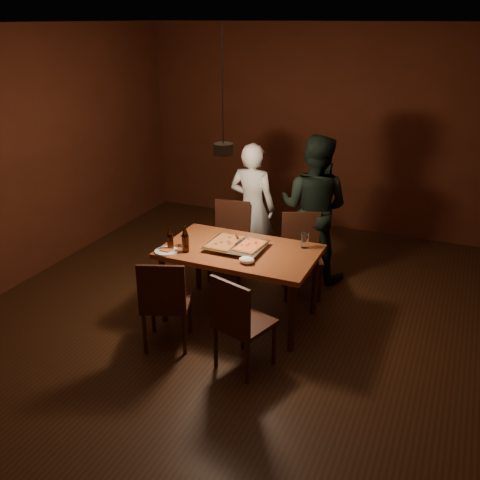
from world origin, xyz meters
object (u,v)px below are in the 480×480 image
at_px(chair_far_left, 230,233).
at_px(chair_near_left, 164,297).
at_px(beer_bottle_a, 170,239).
at_px(beer_bottle_b, 185,240).
at_px(diner_white, 252,207).
at_px(chair_near_right, 238,316).
at_px(diner_dark, 314,208).
at_px(dining_table, 240,256).
at_px(plate_slice, 166,251).
at_px(pizza_tray, 236,246).
at_px(chair_far_right, 301,246).
at_px(pendant_lamp, 223,148).

xyz_separation_m(chair_far_left, chair_near_left, (0.09, -1.63, 0.00)).
bearing_deg(beer_bottle_a, chair_near_left, -66.61).
relative_size(beer_bottle_b, diner_white, 0.17).
height_order(chair_far_left, chair_near_right, same).
bearing_deg(beer_bottle_a, chair_near_right, -29.98).
bearing_deg(chair_near_right, diner_dark, 106.38).
relative_size(chair_far_left, diner_white, 0.32).
xyz_separation_m(dining_table, chair_near_right, (0.35, -0.83, -0.14)).
xyz_separation_m(chair_near_left, beer_bottle_a, (-0.22, 0.51, 0.33)).
height_order(dining_table, plate_slice, plate_slice).
distance_m(pizza_tray, diner_white, 1.20).
bearing_deg(diner_white, chair_far_right, 153.12).
relative_size(dining_table, chair_near_left, 2.78).
relative_size(chair_far_right, pizza_tray, 1.01).
bearing_deg(beer_bottle_b, plate_slice, -156.36).
relative_size(dining_table, chair_far_right, 2.70).
relative_size(chair_near_right, beer_bottle_a, 2.23).
bearing_deg(beer_bottle_b, diner_white, 85.60).
bearing_deg(chair_far_right, dining_table, 39.27).
distance_m(dining_table, beer_bottle_b, 0.56).
distance_m(chair_near_right, plate_slice, 1.12).
height_order(chair_far_left, beer_bottle_a, beer_bottle_a).
xyz_separation_m(dining_table, beer_bottle_b, (-0.46, -0.26, 0.20)).
distance_m(chair_far_right, chair_near_left, 1.76).
bearing_deg(beer_bottle_a, chair_far_right, 46.65).
bearing_deg(chair_near_left, pendant_lamp, 48.90).
relative_size(beer_bottle_b, diner_dark, 0.15).
relative_size(beer_bottle_a, diner_white, 0.15).
relative_size(chair_near_right, plate_slice, 2.33).
xyz_separation_m(beer_bottle_b, plate_slice, (-0.17, -0.08, -0.12)).
bearing_deg(chair_far_left, chair_near_right, 108.54).
bearing_deg(pizza_tray, diner_white, 102.16).
height_order(chair_far_left, chair_far_right, same).
bearing_deg(beer_bottle_a, beer_bottle_b, 5.26).
bearing_deg(pendant_lamp, diner_white, 100.00).
bearing_deg(plate_slice, chair_near_right, -26.84).
relative_size(chair_far_right, beer_bottle_b, 2.14).
distance_m(chair_far_right, plate_slice, 1.53).
relative_size(diner_dark, pendant_lamp, 1.53).
bearing_deg(pizza_tray, pendant_lamp, -137.45).
xyz_separation_m(chair_far_left, diner_white, (0.14, 0.32, 0.23)).
xyz_separation_m(beer_bottle_a, diner_dark, (1.00, 1.50, -0.03)).
relative_size(chair_near_right, pizza_tray, 0.96).
distance_m(chair_far_right, beer_bottle_a, 1.50).
xyz_separation_m(dining_table, beer_bottle_a, (-0.62, -0.28, 0.19)).
bearing_deg(beer_bottle_b, chair_far_left, 91.73).
relative_size(chair_near_right, pendant_lamp, 0.48).
height_order(chair_far_left, pizza_tray, chair_far_left).
relative_size(beer_bottle_b, pendant_lamp, 0.24).
relative_size(beer_bottle_a, pendant_lamp, 0.21).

